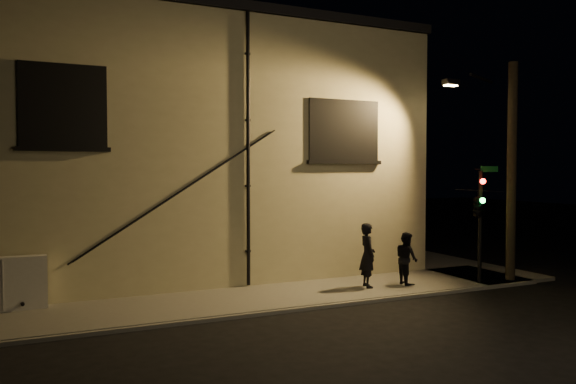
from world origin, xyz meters
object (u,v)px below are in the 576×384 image
pedestrian_b (407,258)px  streetlamp_pole (508,166)px  utility_cabinet (3,284)px  pedestrian_a (367,255)px  traffic_signal (478,205)px

pedestrian_b → streetlamp_pole: bearing=-94.5°
utility_cabinet → pedestrian_a: (9.95, -1.41, 0.29)m
pedestrian_a → traffic_signal: traffic_signal is taller
pedestrian_a → pedestrian_b: pedestrian_a is taller
traffic_signal → streetlamp_pole: bearing=8.3°
pedestrian_a → streetlamp_pole: (4.77, -0.89, 2.70)m
pedestrian_b → traffic_signal: bearing=-108.0°
pedestrian_a → traffic_signal: bearing=-95.7°
utility_cabinet → traffic_signal: traffic_signal is taller
utility_cabinet → pedestrian_a: size_ratio=1.06×
utility_cabinet → pedestrian_b: size_ratio=1.27×
pedestrian_a → traffic_signal: size_ratio=0.53×
streetlamp_pole → utility_cabinet: bearing=171.1°
pedestrian_a → pedestrian_b: size_ratio=1.20×
utility_cabinet → pedestrian_b: 11.41m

